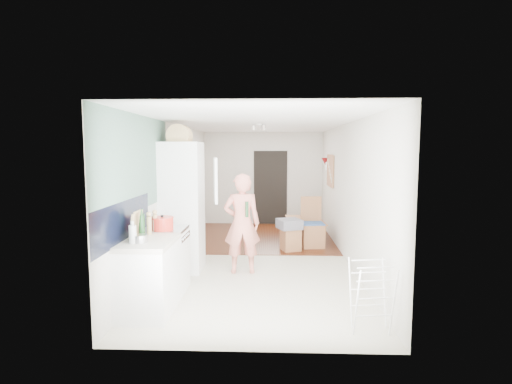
# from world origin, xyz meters

# --- Properties ---
(room_shell) EXTENTS (3.20, 7.00, 2.50)m
(room_shell) POSITION_xyz_m (0.00, 0.00, 1.25)
(room_shell) COLOR silver
(room_shell) RESTS_ON ground
(floor) EXTENTS (3.20, 7.00, 0.01)m
(floor) POSITION_xyz_m (0.00, 0.00, 0.00)
(floor) COLOR beige
(floor) RESTS_ON ground
(wood_floor_overlay) EXTENTS (3.20, 3.30, 0.01)m
(wood_floor_overlay) POSITION_xyz_m (0.00, 1.85, 0.01)
(wood_floor_overlay) COLOR #522F13
(wood_floor_overlay) RESTS_ON room_shell
(sage_wall_panel) EXTENTS (0.02, 3.00, 1.30)m
(sage_wall_panel) POSITION_xyz_m (-1.59, -2.00, 1.85)
(sage_wall_panel) COLOR slate
(sage_wall_panel) RESTS_ON room_shell
(tile_splashback) EXTENTS (0.02, 1.90, 0.50)m
(tile_splashback) POSITION_xyz_m (-1.59, -2.55, 1.15)
(tile_splashback) COLOR black
(tile_splashback) RESTS_ON room_shell
(doorway_recess) EXTENTS (0.90, 0.04, 2.00)m
(doorway_recess) POSITION_xyz_m (0.20, 3.48, 1.00)
(doorway_recess) COLOR black
(doorway_recess) RESTS_ON room_shell
(base_cabinet) EXTENTS (0.60, 0.90, 0.86)m
(base_cabinet) POSITION_xyz_m (-1.30, -2.55, 0.43)
(base_cabinet) COLOR white
(base_cabinet) RESTS_ON room_shell
(worktop) EXTENTS (0.62, 0.92, 0.06)m
(worktop) POSITION_xyz_m (-1.30, -2.55, 0.89)
(worktop) COLOR beige
(worktop) RESTS_ON room_shell
(range_cooker) EXTENTS (0.60, 0.60, 0.88)m
(range_cooker) POSITION_xyz_m (-1.30, -1.80, 0.44)
(range_cooker) COLOR white
(range_cooker) RESTS_ON room_shell
(cooker_top) EXTENTS (0.60, 0.60, 0.04)m
(cooker_top) POSITION_xyz_m (-1.30, -1.80, 0.90)
(cooker_top) COLOR silver
(cooker_top) RESTS_ON room_shell
(fridge_housing) EXTENTS (0.66, 0.66, 2.15)m
(fridge_housing) POSITION_xyz_m (-1.27, -0.78, 1.07)
(fridge_housing) COLOR white
(fridge_housing) RESTS_ON room_shell
(fridge_door) EXTENTS (0.14, 0.56, 0.70)m
(fridge_door) POSITION_xyz_m (-0.66, -1.08, 1.55)
(fridge_door) COLOR white
(fridge_door) RESTS_ON room_shell
(fridge_interior) EXTENTS (0.02, 0.52, 0.66)m
(fridge_interior) POSITION_xyz_m (-0.96, -0.78, 1.55)
(fridge_interior) COLOR white
(fridge_interior) RESTS_ON room_shell
(pinboard) EXTENTS (0.03, 0.90, 0.70)m
(pinboard) POSITION_xyz_m (1.58, 1.90, 1.55)
(pinboard) COLOR tan
(pinboard) RESTS_ON room_shell
(pinboard_frame) EXTENTS (0.00, 0.94, 0.74)m
(pinboard_frame) POSITION_xyz_m (1.57, 1.90, 1.55)
(pinboard_frame) COLOR #9F6935
(pinboard_frame) RESTS_ON room_shell
(wall_sconce) EXTENTS (0.18, 0.18, 0.16)m
(wall_sconce) POSITION_xyz_m (1.54, 2.55, 1.75)
(wall_sconce) COLOR maroon
(wall_sconce) RESTS_ON room_shell
(person) EXTENTS (0.75, 0.53, 1.94)m
(person) POSITION_xyz_m (-0.26, -0.88, 0.97)
(person) COLOR #E98371
(person) RESTS_ON floor
(dining_table) EXTENTS (0.72, 1.20, 0.41)m
(dining_table) POSITION_xyz_m (1.00, 1.46, 0.20)
(dining_table) COLOR #9F6935
(dining_table) RESTS_ON floor
(dining_chair) EXTENTS (0.48, 0.48, 1.05)m
(dining_chair) POSITION_xyz_m (1.08, 0.89, 0.52)
(dining_chair) COLOR #9F6935
(dining_chair) RESTS_ON floor
(stool) EXTENTS (0.44, 0.44, 0.45)m
(stool) POSITION_xyz_m (0.61, 0.58, 0.22)
(stool) COLOR #9F6935
(stool) RESTS_ON floor
(grey_drape) EXTENTS (0.55, 0.55, 0.19)m
(grey_drape) POSITION_xyz_m (0.58, 0.59, 0.55)
(grey_drape) COLOR slate
(grey_drape) RESTS_ON stool
(drying_rack) EXTENTS (0.45, 0.42, 0.79)m
(drying_rack) POSITION_xyz_m (1.33, -2.99, 0.40)
(drying_rack) COLOR white
(drying_rack) RESTS_ON floor
(bread_bin) EXTENTS (0.40, 0.38, 0.20)m
(bread_bin) POSITION_xyz_m (-1.28, -0.80, 2.25)
(bread_bin) COLOR tan
(bread_bin) RESTS_ON fridge_housing
(red_casserole) EXTENTS (0.36, 0.36, 0.18)m
(red_casserole) POSITION_xyz_m (-1.29, -1.93, 1.01)
(red_casserole) COLOR red
(red_casserole) RESTS_ON cooker_top
(steel_pan) EXTENTS (0.23, 0.23, 0.09)m
(steel_pan) POSITION_xyz_m (-1.35, -2.68, 0.97)
(steel_pan) COLOR silver
(steel_pan) RESTS_ON worktop
(held_bottle) EXTENTS (0.05, 0.05, 0.25)m
(held_bottle) POSITION_xyz_m (-0.17, -1.05, 1.08)
(held_bottle) COLOR #19421E
(held_bottle) RESTS_ON person
(bottle_a) EXTENTS (0.07, 0.07, 0.28)m
(bottle_a) POSITION_xyz_m (-1.46, -2.27, 1.06)
(bottle_a) COLOR #19421E
(bottle_a) RESTS_ON worktop
(bottle_b) EXTENTS (0.08, 0.08, 0.28)m
(bottle_b) POSITION_xyz_m (-1.42, -2.41, 1.06)
(bottle_b) COLOR #19421E
(bottle_b) RESTS_ON worktop
(bottle_c) EXTENTS (0.10, 0.10, 0.22)m
(bottle_c) POSITION_xyz_m (-1.42, -2.74, 1.03)
(bottle_c) COLOR beige
(bottle_c) RESTS_ON worktop
(pepper_mill_front) EXTENTS (0.06, 0.06, 0.23)m
(pepper_mill_front) POSITION_xyz_m (-1.38, -2.23, 1.04)
(pepper_mill_front) COLOR tan
(pepper_mill_front) RESTS_ON worktop
(pepper_mill_back) EXTENTS (0.07, 0.07, 0.23)m
(pepper_mill_back) POSITION_xyz_m (-1.36, -2.03, 1.04)
(pepper_mill_back) COLOR tan
(pepper_mill_back) RESTS_ON worktop
(chopping_boards) EXTENTS (0.10, 0.26, 0.36)m
(chopping_boards) POSITION_xyz_m (-1.45, -2.53, 1.10)
(chopping_boards) COLOR tan
(chopping_boards) RESTS_ON worktop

